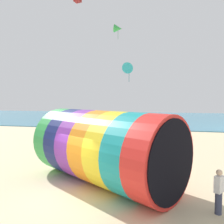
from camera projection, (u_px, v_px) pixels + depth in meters
ground_plane at (63, 198)px, 9.13m from camera, size 120.00×120.00×0.00m
sea at (142, 118)px, 49.25m from camera, size 120.00×40.00×0.10m
giant_inflatable_tube at (104, 147)px, 10.70m from camera, size 8.25×7.00×3.58m
kite_handler at (219, 192)px, 7.80m from camera, size 0.39×0.42×1.63m
kite_cyan_delta at (129, 67)px, 16.36m from camera, size 1.01×1.22×1.70m
kite_green_delta at (118, 29)px, 25.44m from camera, size 1.04×0.92×1.73m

